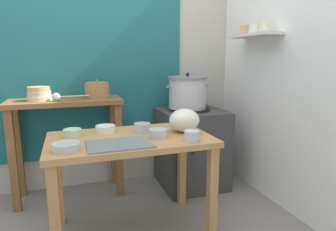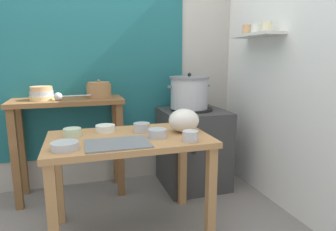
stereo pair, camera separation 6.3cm
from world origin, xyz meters
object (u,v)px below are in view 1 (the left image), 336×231
object	(u,v)px
bowl_stack_enamel	(39,94)
prep_bowl_4	(66,146)
prep_bowl_0	(142,127)
clay_pot	(97,90)
steamer_pot	(187,92)
prep_bowl_1	(158,133)
prep_bowl_5	(192,135)
plastic_bag	(184,120)
back_shelf_table	(67,124)
prep_table	(130,152)
ladle	(58,97)
prep_bowl_3	(105,128)
serving_tray	(119,144)
prep_bowl_2	(72,133)
stove_block	(191,147)

from	to	relation	value
bowl_stack_enamel	prep_bowl_4	xyz separation A→B (m)	(0.21, -0.93, -0.21)
bowl_stack_enamel	prep_bowl_0	bearing A→B (deg)	-41.56
clay_pot	steamer_pot	bearing A→B (deg)	-7.53
prep_bowl_1	prep_bowl_5	size ratio (longest dim) A/B	1.23
plastic_bag	back_shelf_table	bearing A→B (deg)	137.92
prep_table	ladle	bearing A→B (deg)	125.40
steamer_pot	prep_bowl_3	size ratio (longest dim) A/B	3.01
prep_table	prep_bowl_4	xyz separation A→B (m)	(-0.41, -0.18, 0.14)
serving_tray	plastic_bag	world-z (taller)	plastic_bag
prep_table	steamer_pot	size ratio (longest dim) A/B	2.58
prep_table	prep_bowl_0	size ratio (longest dim) A/B	9.23
prep_bowl_1	plastic_bag	bearing A→B (deg)	22.61
prep_table	prep_bowl_4	size ratio (longest dim) A/B	6.79
plastic_bag	prep_bowl_3	world-z (taller)	plastic_bag
back_shelf_table	steamer_pot	bearing A→B (deg)	-5.67
prep_bowl_1	prep_bowl_0	bearing A→B (deg)	109.65
prep_table	prep_bowl_3	distance (m)	0.27
plastic_bag	prep_bowl_2	bearing A→B (deg)	171.28
stove_block	plastic_bag	bearing A→B (deg)	-118.17
ladle	prep_bowl_1	size ratio (longest dim) A/B	2.37
ladle	prep_bowl_4	xyz separation A→B (m)	(0.06, -0.84, -0.19)
prep_bowl_5	ladle	bearing A→B (deg)	132.87
stove_block	plastic_bag	xyz separation A→B (m)	(-0.33, -0.61, 0.42)
bowl_stack_enamel	prep_bowl_2	xyz separation A→B (m)	(0.25, -0.62, -0.21)
stove_block	bowl_stack_enamel	world-z (taller)	bowl_stack_enamel
stove_block	clay_pot	bearing A→B (deg)	171.52
plastic_bag	prep_bowl_4	size ratio (longest dim) A/B	1.40
bowl_stack_enamel	prep_bowl_2	world-z (taller)	bowl_stack_enamel
steamer_pot	prep_table	bearing A→B (deg)	-137.42
prep_table	prep_bowl_5	world-z (taller)	prep_bowl_5
prep_bowl_0	prep_bowl_2	bearing A→B (deg)	177.17
prep_bowl_1	prep_bowl_2	size ratio (longest dim) A/B	1.05
prep_bowl_0	prep_bowl_3	world-z (taller)	prep_bowl_0
prep_bowl_2	prep_bowl_3	bearing A→B (deg)	14.64
prep_table	clay_pot	world-z (taller)	clay_pot
stove_block	prep_bowl_5	size ratio (longest dim) A/B	7.49
prep_bowl_0	prep_bowl_2	xyz separation A→B (m)	(-0.49, 0.02, -0.01)
back_shelf_table	prep_bowl_0	xyz separation A→B (m)	(0.53, -0.65, 0.08)
clay_pot	prep_bowl_0	size ratio (longest dim) A/B	1.83
stove_block	steamer_pot	size ratio (longest dim) A/B	1.83
steamer_pot	ladle	distance (m)	1.16
bowl_stack_enamel	prep_bowl_4	size ratio (longest dim) A/B	1.27
clay_pot	prep_bowl_3	bearing A→B (deg)	-90.51
bowl_stack_enamel	ladle	size ratio (longest dim) A/B	0.67
ladle	prep_bowl_3	xyz separation A→B (m)	(0.33, -0.47, -0.19)
prep_table	prep_bowl_1	distance (m)	0.25
prep_table	back_shelf_table	size ratio (longest dim) A/B	1.15
prep_bowl_3	steamer_pot	bearing A→B (deg)	28.33
prep_bowl_2	plastic_bag	bearing A→B (deg)	-8.72
prep_bowl_3	prep_bowl_5	size ratio (longest dim) A/B	1.36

